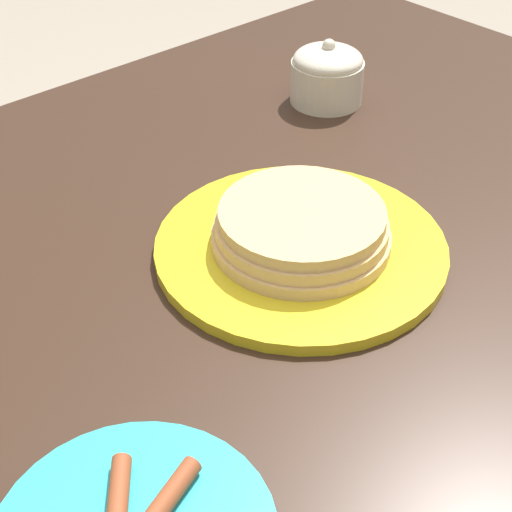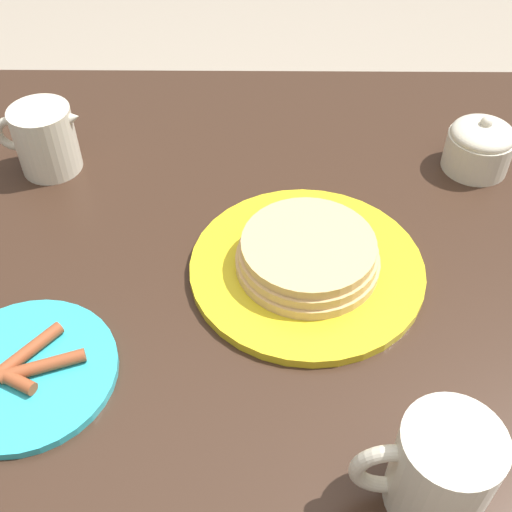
{
  "view_description": "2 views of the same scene",
  "coord_description": "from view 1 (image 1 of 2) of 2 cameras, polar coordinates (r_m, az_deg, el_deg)",
  "views": [
    {
      "loc": [
        0.43,
        0.39,
        1.19
      ],
      "look_at": [
        0.06,
        -0.02,
        0.76
      ],
      "focal_mm": 55.0,
      "sensor_mm": 36.0,
      "label": 1
    },
    {
      "loc": [
        0.06,
        0.51,
        1.29
      ],
      "look_at": [
        0.06,
        -0.02,
        0.76
      ],
      "focal_mm": 45.0,
      "sensor_mm": 36.0,
      "label": 2
    }
  ],
  "objects": [
    {
      "name": "sugar_bowl",
      "position": [
        1.01,
        5.2,
        13.05
      ],
      "size": [
        0.09,
        0.09,
        0.08
      ],
      "color": "beige",
      "rests_on": "dining_table"
    },
    {
      "name": "pancake_plate",
      "position": [
        0.74,
        3.27,
        1.36
      ],
      "size": [
        0.28,
        0.28,
        0.05
      ],
      "color": "gold",
      "rests_on": "dining_table"
    },
    {
      "name": "dining_table",
      "position": [
        0.82,
        3.99,
        -6.86
      ],
      "size": [
        1.21,
        0.99,
        0.73
      ],
      "color": "#332116",
      "rests_on": "ground_plane"
    }
  ]
}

